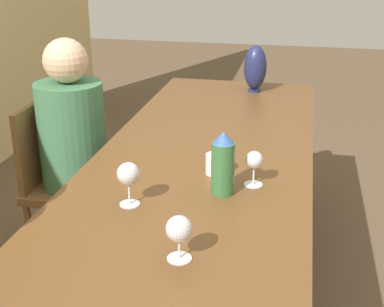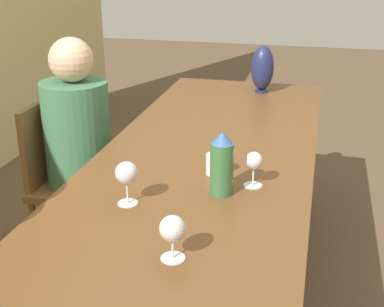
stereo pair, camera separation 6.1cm
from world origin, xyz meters
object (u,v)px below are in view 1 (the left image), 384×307
(water_bottle, at_px, (223,164))
(wine_glass_0, at_px, (254,161))
(water_tumbler, at_px, (216,164))
(wine_glass_1, at_px, (128,175))
(person_far, at_px, (76,148))
(chair_far, at_px, (64,178))
(vase, at_px, (255,68))
(wine_glass_2, at_px, (179,230))

(water_bottle, relative_size, wine_glass_0, 1.75)
(water_bottle, xyz_separation_m, wine_glass_0, (0.09, -0.10, -0.02))
(water_tumbler, height_order, wine_glass_1, wine_glass_1)
(person_far, bearing_deg, chair_far, 90.00)
(water_bottle, height_order, water_tumbler, water_bottle)
(wine_glass_1, xyz_separation_m, chair_far, (0.78, 0.63, -0.42))
(water_tumbler, relative_size, vase, 0.29)
(wine_glass_0, height_order, person_far, person_far)
(vase, distance_m, wine_glass_2, 1.84)
(wine_glass_1, distance_m, person_far, 0.99)
(vase, relative_size, wine_glass_0, 2.08)
(water_tumbler, relative_size, wine_glass_1, 0.52)
(wine_glass_0, bearing_deg, water_tumbler, 63.85)
(vase, bearing_deg, wine_glass_2, 179.17)
(water_bottle, bearing_deg, chair_far, 55.68)
(wine_glass_2, xyz_separation_m, person_far, (1.07, 0.79, -0.23))
(wine_glass_1, bearing_deg, wine_glass_0, -58.36)
(vase, xyz_separation_m, wine_glass_0, (-1.30, -0.13, -0.05))
(wine_glass_0, relative_size, person_far, 0.11)
(wine_glass_0, xyz_separation_m, wine_glass_1, (-0.24, 0.40, 0.02))
(wine_glass_1, bearing_deg, water_tumbler, -37.34)
(wine_glass_2, relative_size, chair_far, 0.16)
(water_tumbler, height_order, wine_glass_2, wine_glass_2)
(water_tumbler, relative_size, chair_far, 0.09)
(water_bottle, xyz_separation_m, wine_glass_2, (-0.44, 0.05, -0.02))
(wine_glass_2, bearing_deg, vase, -0.83)
(water_tumbler, distance_m, person_far, 0.94)
(water_bottle, distance_m, wine_glass_0, 0.14)
(vase, xyz_separation_m, wine_glass_2, (-1.83, 0.03, -0.05))
(water_tumbler, bearing_deg, wine_glass_1, 142.66)
(water_bottle, relative_size, chair_far, 0.27)
(wine_glass_2, bearing_deg, water_bottle, -6.84)
(vase, distance_m, person_far, 1.15)
(wine_glass_1, relative_size, person_far, 0.13)
(water_bottle, height_order, wine_glass_1, water_bottle)
(wine_glass_0, height_order, chair_far, wine_glass_0)
(water_bottle, height_order, person_far, person_far)
(person_far, bearing_deg, wine_glass_1, -145.04)
(chair_far, bearing_deg, wine_glass_1, -141.28)
(wine_glass_0, height_order, wine_glass_2, wine_glass_2)
(water_bottle, bearing_deg, wine_glass_0, -48.08)
(water_bottle, distance_m, water_tumbler, 0.19)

